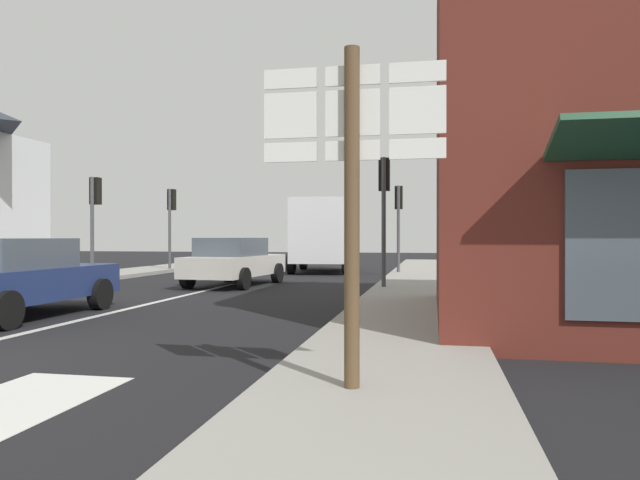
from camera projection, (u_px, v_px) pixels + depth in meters
ground_plane at (209, 290)px, 16.45m from camera, size 80.00×80.00×0.00m
sidewalk_right at (412, 299)px, 13.39m from camera, size 2.32×44.00×0.14m
lane_centre_stripe at (139, 306)px, 12.52m from camera, size 0.16×12.00×0.01m
lane_turn_arrow at (10, 405)px, 5.17m from camera, size 1.20×2.20×0.01m
sedan_near at (14, 277)px, 10.74m from camera, size 1.97×4.20×1.47m
sedan_far at (234, 261)px, 17.84m from camera, size 2.28×4.35×1.47m
delivery_truck at (323, 233)px, 24.77m from camera, size 2.80×5.15×3.05m
route_sign_post at (352, 181)px, 5.25m from camera, size 1.66×0.14×3.20m
traffic_light_far_left at (171, 211)px, 25.08m from camera, size 0.30×0.49×3.55m
traffic_light_near_left at (95, 204)px, 19.41m from camera, size 0.30×0.49×3.48m
traffic_light_near_right at (384, 193)px, 16.02m from camera, size 0.30×0.49×3.67m
traffic_light_far_right at (399, 209)px, 22.70m from camera, size 0.30×0.49×3.48m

